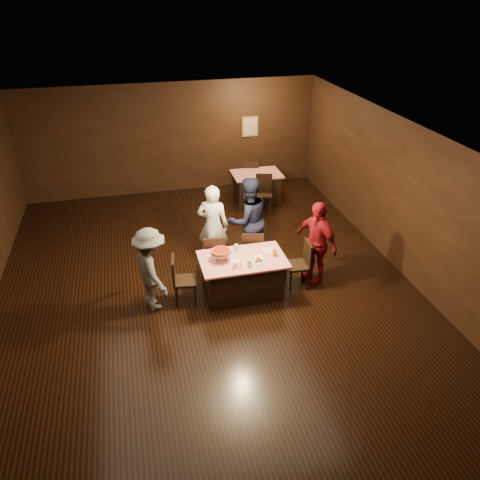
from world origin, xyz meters
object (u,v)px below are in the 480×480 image
diner_grey_knit (151,270)px  chair_end_left (185,280)px  plate_empty (269,251)px  diner_navy_hoodie (248,220)px  chair_far_right (253,250)px  diner_red_shirt (316,242)px  glass_front_left (249,263)px  chair_end_right (298,264)px  back_table (256,187)px  glass_amber (274,253)px  main_table (243,276)px  diner_white_jacket (213,226)px  chair_back_far (251,176)px  pizza_stand (221,252)px  glass_back (236,248)px  chair_back_near (264,194)px  chair_far_left (214,255)px

diner_grey_knit → chair_end_left: bearing=-106.3°
plate_empty → diner_navy_hoodie: bearing=97.4°
chair_far_right → diner_red_shirt: (1.09, -0.65, 0.39)m
diner_navy_hoodie → glass_front_left: 1.53m
chair_end_right → back_table: bearing=178.4°
glass_amber → main_table: bearing=175.2°
diner_navy_hoodie → plate_empty: diner_navy_hoodie is taller
diner_white_jacket → back_table: bearing=-99.1°
chair_back_far → pizza_stand: 5.04m
pizza_stand → chair_far_right: bearing=41.2°
glass_front_left → glass_back: (-0.10, 0.60, 0.00)m
pizza_stand → glass_front_left: bearing=-37.9°
main_table → diner_white_jacket: bearing=104.8°
diner_red_shirt → glass_amber: diner_red_shirt is taller
diner_navy_hoodie → pizza_stand: diner_navy_hoodie is taller
glass_amber → glass_back: (-0.65, 0.35, 0.00)m
chair_far_right → diner_navy_hoodie: diner_navy_hoodie is taller
chair_far_right → chair_back_far: same height
plate_empty → diner_grey_knit: bearing=-175.6°
chair_end_left → chair_back_far: size_ratio=1.00×
chair_end_right → glass_front_left: size_ratio=6.79×
diner_red_shirt → plate_empty: diner_red_shirt is taller
pizza_stand → glass_back: pizza_stand is taller
diner_white_jacket → main_table: bearing=126.8°
diner_white_jacket → chair_back_near: bearing=-106.4°
chair_far_right → diner_red_shirt: 1.33m
plate_empty → glass_front_left: glass_front_left is taller
chair_end_left → diner_white_jacket: (0.78, 1.21, 0.41)m
main_table → chair_back_near: (1.43, 3.43, 0.09)m
main_table → glass_front_left: size_ratio=11.43×
chair_end_right → diner_grey_knit: diner_grey_knit is taller
diner_grey_knit → chair_far_left: bearing=-77.4°
chair_back_near → glass_amber: 3.59m
back_table → diner_navy_hoodie: 3.16m
chair_end_left → chair_end_right: same height
glass_back → diner_grey_knit: bearing=-168.9°
chair_end_right → diner_grey_knit: 2.80m
chair_far_left → plate_empty: 1.16m
main_table → diner_red_shirt: size_ratio=0.93×
diner_white_jacket → glass_amber: bearing=148.1°
pizza_stand → chair_far_left: bearing=90.0°
back_table → diner_red_shirt: bearing=-89.2°
back_table → glass_back: size_ratio=9.29×
chair_far_right → plate_empty: chair_far_right is taller
chair_far_left → glass_amber: 1.33m
chair_end_left → chair_back_near: bearing=-29.4°
chair_back_far → chair_end_left: bearing=75.7°
chair_far_right → chair_end_right: size_ratio=1.00×
chair_end_right → diner_navy_hoodie: diner_navy_hoodie is taller
chair_end_right → plate_empty: size_ratio=3.80×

